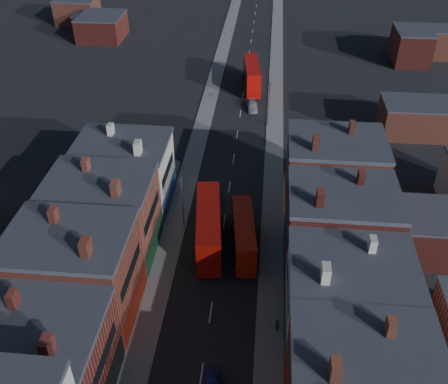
% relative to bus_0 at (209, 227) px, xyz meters
% --- Properties ---
extents(pavement_west, '(3.00, 200.00, 0.12)m').
position_rel_bus_0_xyz_m(pavement_west, '(-5.00, 23.02, -2.89)').
color(pavement_west, gray).
rests_on(pavement_west, ground).
extents(pavement_east, '(3.00, 200.00, 0.12)m').
position_rel_bus_0_xyz_m(pavement_east, '(8.00, 23.02, -2.89)').
color(pavement_east, gray).
rests_on(pavement_east, ground).
extents(lamp_post_2, '(0.25, 0.70, 8.12)m').
position_rel_bus_0_xyz_m(lamp_post_2, '(-3.70, 3.02, 1.76)').
color(lamp_post_2, slate).
rests_on(lamp_post_2, ground).
extents(lamp_post_3, '(0.25, 0.70, 8.12)m').
position_rel_bus_0_xyz_m(lamp_post_3, '(6.70, 33.02, 1.76)').
color(lamp_post_3, slate).
rests_on(lamp_post_3, ground).
extents(bus_0, '(4.36, 12.90, 5.46)m').
position_rel_bus_0_xyz_m(bus_0, '(0.00, 0.00, 0.00)').
color(bus_0, '#AB1009').
rests_on(bus_0, ground).
extents(bus_1, '(3.74, 10.90, 4.61)m').
position_rel_bus_0_xyz_m(bus_1, '(4.40, -0.48, -0.46)').
color(bus_1, red).
rests_on(bus_1, ground).
extents(bus_2, '(4.16, 12.44, 5.27)m').
position_rel_bus_0_xyz_m(bus_2, '(3.00, 48.68, -0.10)').
color(bus_2, '#BE0D08').
rests_on(bus_2, ground).
extents(car_2, '(2.82, 5.03, 1.33)m').
position_rel_bus_0_xyz_m(car_2, '(-1.02, 10.02, -2.28)').
color(car_2, black).
rests_on(car_2, ground).
extents(car_3, '(2.34, 4.69, 1.31)m').
position_rel_bus_0_xyz_m(car_3, '(3.63, 38.99, -2.29)').
color(car_3, '#BEBEBE').
rests_on(car_3, ground).
extents(ped_3, '(0.64, 1.00, 1.58)m').
position_rel_bus_0_xyz_m(ped_3, '(8.74, -12.69, -2.04)').
color(ped_3, '#554E49').
rests_on(ped_3, pavement_east).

